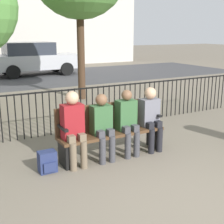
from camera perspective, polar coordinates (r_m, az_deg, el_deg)
ground_plane at (r=4.11m, az=13.87°, el=-17.05°), size 80.00×80.00×0.00m
park_bench at (r=5.44m, az=-0.41°, el=-2.89°), size 1.90×0.45×0.92m
seated_person_0 at (r=4.98m, az=-7.04°, el=-2.37°), size 0.34×0.39×1.23m
seated_person_1 at (r=5.19m, az=-1.76°, el=-2.15°), size 0.34×0.39×1.14m
seated_person_2 at (r=5.42m, az=2.83°, el=-1.35°), size 0.34×0.39×1.16m
seated_person_3 at (r=5.68m, az=7.08°, el=-0.60°), size 0.34×0.39×1.16m
backpack at (r=4.99m, az=-11.72°, el=-8.94°), size 0.27×0.23×0.34m
fence_railing at (r=6.78m, az=-6.78°, el=1.05°), size 9.01×0.03×0.95m
street_surface at (r=14.88m, az=-18.97°, el=5.53°), size 24.00×6.00×0.01m
parked_car_0 at (r=16.14m, az=-14.12°, el=9.52°), size 4.20×1.94×1.62m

